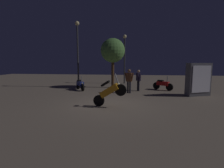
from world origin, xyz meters
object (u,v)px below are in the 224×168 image
Objects in this scene: motorcycle_orange_foreground at (109,92)px; motorcycle_blue_parked_left at (80,84)px; motorcycle_red_parked_right at (163,84)px; streetlamp_near at (78,46)px; streetlamp_far at (125,53)px; person_rider_beside at (138,79)px; kiosk_billboard at (198,79)px; person_bystander_far at (129,79)px.

motorcycle_blue_parked_left is (-2.94, 4.81, -0.31)m from motorcycle_orange_foreground.
motorcycle_orange_foreground reaches higher than motorcycle_red_parked_right.
motorcycle_orange_foreground is 7.70m from streetlamp_near.
person_rider_beside is at bearing -73.92° from streetlamp_far.
motorcycle_blue_parked_left is 0.67× the size of kiosk_billboard.
person_rider_beside is at bearing -124.10° from motorcycle_red_parked_right.
streetlamp_near is at bearing 128.98° from motorcycle_orange_foreground.
streetlamp_near is 4.86m from streetlamp_far.
motorcycle_red_parked_right is 0.83× the size of person_bystander_far.
motorcycle_blue_parked_left is at bearing -67.99° from streetlamp_near.
motorcycle_orange_foreground reaches higher than person_rider_beside.
motorcycle_blue_parked_left is at bearing -31.34° from kiosk_billboard.
person_bystander_far is 0.35× the size of streetlamp_far.
person_bystander_far is at bearing -27.83° from kiosk_billboard.
streetlamp_near is 1.15× the size of streetlamp_far.
motorcycle_orange_foreground is 1.17× the size of motorcycle_blue_parked_left.
person_rider_beside is 5.05m from streetlamp_far.
person_bystander_far is (-0.67, -0.98, 0.07)m from person_rider_beside.
motorcycle_red_parked_right is at bearing -49.84° from streetlamp_far.
person_rider_beside is at bearing 82.59° from motorcycle_orange_foreground.
streetlamp_near is (-0.60, 1.47, 3.00)m from motorcycle_blue_parked_left.
motorcycle_red_parked_right is at bearing -3.23° from person_rider_beside.
motorcycle_blue_parked_left is 0.26× the size of streetlamp_near.
kiosk_billboard is at bearing -17.55° from streetlamp_near.
person_rider_beside is 0.75× the size of kiosk_billboard.
person_rider_beside is at bearing 55.87° from motorcycle_blue_parked_left.
motorcycle_red_parked_right is 2.86m from kiosk_billboard.
motorcycle_red_parked_right is at bearing -70.17° from kiosk_billboard.
kiosk_billboard is (5.03, -5.81, -2.00)m from streetlamp_far.
person_rider_beside is (4.45, 0.10, 0.49)m from motorcycle_blue_parked_left.
motorcycle_red_parked_right is at bearing 68.29° from motorcycle_orange_foreground.
person_bystander_far is at bearing -110.60° from motorcycle_red_parked_right.
motorcycle_blue_parked_left is 8.34m from kiosk_billboard.
motorcycle_blue_parked_left is 3.40m from streetlamp_near.
motorcycle_orange_foreground is at bearing 11.33° from kiosk_billboard.
person_bystander_far is 5.79m from streetlamp_far.
kiosk_billboard reaches higher than motorcycle_orange_foreground.
motorcycle_blue_parked_left is 0.90× the size of person_rider_beside.
motorcycle_blue_parked_left is at bearing 131.05° from motorcycle_orange_foreground.
motorcycle_red_parked_right is 2.06m from person_rider_beside.
kiosk_billboard is (1.87, -2.07, 0.61)m from motorcycle_red_parked_right.
motorcycle_orange_foreground is 6.54m from motorcycle_red_parked_right.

